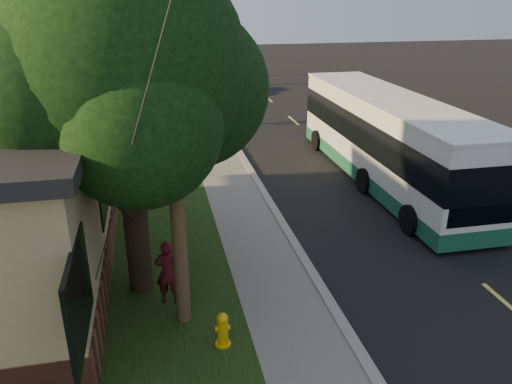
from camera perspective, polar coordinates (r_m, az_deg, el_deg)
ground at (r=11.13m, az=10.09°, el=-15.31°), size 120.00×120.00×0.00m
road at (r=20.77m, az=10.36°, el=2.87°), size 8.00×80.00×0.01m
curb at (r=19.64m, az=-0.53°, el=2.28°), size 0.25×80.00×0.12m
sidewalk at (r=19.48m, az=-3.42°, el=2.02°), size 2.00×80.00×0.08m
grass_verge at (r=19.32m, az=-13.73°, el=1.22°), size 5.00×80.00×0.07m
fire_hydrant at (r=10.30m, az=-3.83°, el=-15.42°), size 0.32×0.32×0.74m
utility_pole at (r=9.35m, az=-9.72°, el=9.00°), size 2.86×3.21×9.07m
leafy_tree at (r=10.89m, az=-15.02°, el=13.27°), size 6.30×6.00×7.80m
bare_tree_near at (r=26.51m, az=-11.68°, el=11.71°), size 1.38×1.21×4.31m
bare_tree_far at (r=38.42m, az=-11.23°, el=14.60°), size 1.38×1.21×4.03m
traffic_signal at (r=42.47m, az=-6.57°, el=17.11°), size 0.18×0.22×5.50m
transit_bus at (r=19.02m, az=14.82°, el=6.06°), size 2.71×11.76×3.18m
skateboarder at (r=11.46m, az=-10.06°, el=-9.03°), size 0.63×0.48×1.54m
dumpster at (r=17.29m, az=-22.97°, el=-0.30°), size 1.41×1.14×1.19m
distant_car at (r=36.32m, az=-2.62°, el=12.48°), size 2.12×4.23×1.38m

